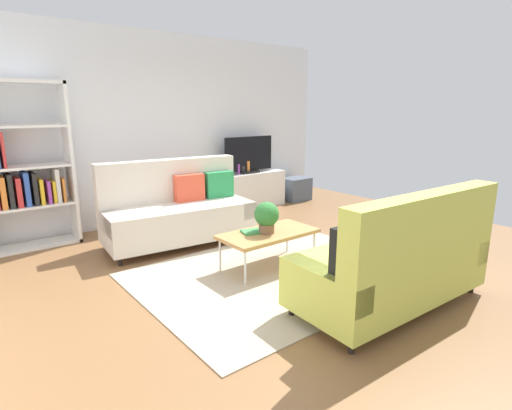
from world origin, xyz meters
TOP-DOWN VIEW (x-y plane):
  - ground_plane at (0.00, 0.00)m, footprint 7.68×7.68m
  - wall_far at (0.00, 2.80)m, footprint 6.40×0.12m
  - area_rug at (-0.12, -0.15)m, footprint 2.90×2.20m
  - couch_beige at (-0.45, 1.47)m, footprint 1.98×1.04m
  - couch_green at (0.21, -1.37)m, footprint 1.94×0.93m
  - coffee_table at (-0.07, 0.05)m, footprint 1.10×0.56m
  - tv_console at (1.49, 2.46)m, footprint 1.40×0.44m
  - tv at (1.49, 2.44)m, footprint 1.00×0.20m
  - bookshelf at (-2.04, 2.48)m, footprint 1.10×0.36m
  - storage_trunk at (2.59, 2.36)m, footprint 0.52×0.40m
  - potted_plant at (-0.11, 0.04)m, footprint 0.27×0.27m
  - table_book_0 at (-0.22, 0.14)m, footprint 0.28×0.23m
  - vase_0 at (0.91, 2.51)m, footprint 0.10×0.10m
  - vase_1 at (1.07, 2.51)m, footprint 0.12×0.12m
  - bottle_0 at (1.25, 2.42)m, footprint 0.05×0.05m
  - bottle_1 at (1.35, 2.42)m, footprint 0.06×0.06m
  - bottle_2 at (1.46, 2.42)m, footprint 0.06×0.06m

SIDE VIEW (x-z plane):
  - ground_plane at x=0.00m, z-range 0.00..0.00m
  - area_rug at x=-0.12m, z-range 0.00..0.01m
  - storage_trunk at x=2.59m, z-range 0.00..0.44m
  - tv_console at x=1.49m, z-range 0.00..0.64m
  - coffee_table at x=-0.07m, z-range 0.18..0.60m
  - table_book_0 at x=-0.22m, z-range 0.42..0.44m
  - couch_green at x=0.21m, z-range -0.11..0.99m
  - couch_beige at x=-0.45m, z-range -0.10..1.00m
  - potted_plant at x=-0.11m, z-range 0.44..0.79m
  - vase_1 at x=1.07m, z-range 0.64..0.77m
  - bottle_1 at x=1.35m, z-range 0.64..0.78m
  - vase_0 at x=0.91m, z-range 0.64..0.78m
  - bottle_0 at x=1.25m, z-range 0.64..0.82m
  - bottle_2 at x=1.46m, z-range 0.64..0.85m
  - tv at x=1.49m, z-range 0.63..1.27m
  - bookshelf at x=-2.04m, z-range -0.08..2.02m
  - wall_far at x=0.00m, z-range 0.00..2.90m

